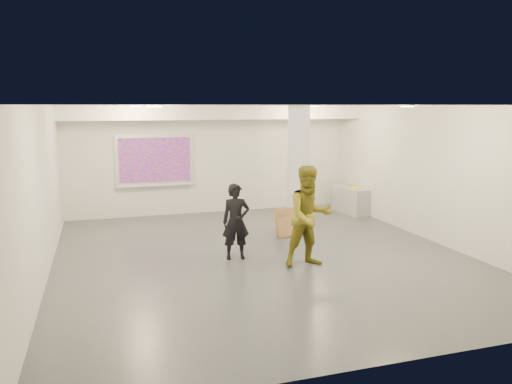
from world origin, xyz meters
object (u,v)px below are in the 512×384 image
object	(u,v)px
projection_screen	(155,161)
woman	(236,222)
credenza	(352,200)
man	(309,216)
column	(298,169)

from	to	relation	value
projection_screen	woman	size ratio (longest dim) A/B	1.40
credenza	man	xyz separation A→B (m)	(-3.05, -4.03, 0.59)
column	man	size ratio (longest dim) A/B	1.57
projection_screen	credenza	world-z (taller)	projection_screen
column	credenza	bearing A→B (deg)	32.49
projection_screen	man	xyz separation A→B (m)	(2.27, -5.27, -0.57)
projection_screen	woman	world-z (taller)	projection_screen
woman	man	bearing A→B (deg)	-29.12
woman	man	xyz separation A→B (m)	(1.20, -0.83, 0.20)
credenza	woman	size ratio (longest dim) A/B	0.83
projection_screen	credenza	xyz separation A→B (m)	(5.32, -1.24, -1.16)
column	projection_screen	world-z (taller)	column
column	man	world-z (taller)	column
man	woman	bearing A→B (deg)	142.18
credenza	woman	bearing A→B (deg)	-149.04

